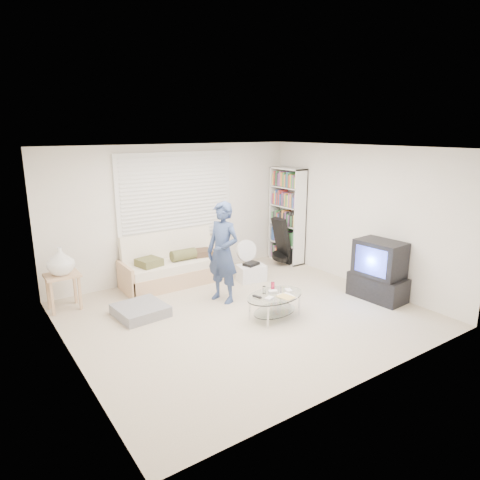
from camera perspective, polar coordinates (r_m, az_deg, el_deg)
ground at (r=6.66m, az=0.59°, el=-9.85°), size 5.00×5.00×0.00m
room_shell at (r=6.57m, az=-1.78°, el=4.69°), size 5.02×4.52×2.51m
window_blinds at (r=8.06m, az=-8.43°, el=5.80°), size 2.32×0.08×1.62m
futon_sofa at (r=7.94m, az=-8.79°, el=-3.57°), size 1.92×0.77×0.94m
grey_floor_pillow at (r=6.77m, az=-13.13°, el=-9.12°), size 0.77×0.77×0.16m
side_table at (r=7.14m, az=-22.79°, el=-2.94°), size 0.51×0.41×1.01m
bookshelf at (r=9.06m, az=6.28°, el=3.26°), size 0.31×0.84×1.99m
guitar_case at (r=8.90m, az=5.62°, el=-0.59°), size 0.39×0.37×0.99m
floor_fan at (r=8.28m, az=0.72°, el=-1.92°), size 0.42×0.28×0.70m
storage_bin at (r=8.02m, az=1.50°, el=-4.34°), size 0.55×0.43×0.35m
tv_unit at (r=7.44m, az=18.00°, el=-3.95°), size 0.56×0.94×0.99m
coffee_table at (r=6.46m, az=4.68°, el=-7.88°), size 1.04×0.74×0.48m
standing_person at (r=6.90m, az=-2.30°, el=-1.68°), size 0.57×0.70×1.65m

